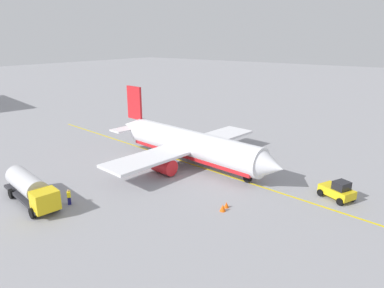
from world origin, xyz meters
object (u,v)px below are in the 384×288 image
(pushback_tug, at_px, (338,190))
(refueling_worker, at_px, (69,197))
(airplane, at_px, (190,145))
(safety_cone_nose, at_px, (223,208))
(fuel_tanker, at_px, (30,188))
(safety_cone_wingtip, at_px, (226,205))

(pushback_tug, xyz_separation_m, refueling_worker, (-22.53, -18.67, -0.19))
(airplane, relative_size, safety_cone_nose, 40.46)
(fuel_tanker, bearing_deg, safety_cone_nose, 31.89)
(airplane, bearing_deg, safety_cone_nose, -38.92)
(airplane, xyz_separation_m, pushback_tug, (19.90, 0.90, -1.73))
(airplane, xyz_separation_m, fuel_tanker, (-6.13, -20.02, -1.02))
(fuel_tanker, height_order, safety_cone_wingtip, fuel_tanker)
(fuel_tanker, bearing_deg, pushback_tug, 38.79)
(airplane, distance_m, safety_cone_wingtip, 14.15)
(safety_cone_nose, xyz_separation_m, safety_cone_wingtip, (-0.11, 0.89, -0.06))
(fuel_tanker, relative_size, pushback_tug, 2.51)
(pushback_tug, relative_size, safety_cone_wingtip, 6.75)
(airplane, height_order, refueling_worker, airplane)
(airplane, distance_m, refueling_worker, 18.06)
(safety_cone_wingtip, bearing_deg, pushback_tug, 46.56)
(pushback_tug, relative_size, safety_cone_nose, 5.62)
(safety_cone_nose, relative_size, safety_cone_wingtip, 1.20)
(fuel_tanker, xyz_separation_m, refueling_worker, (3.50, 2.25, -0.90))
(safety_cone_nose, bearing_deg, airplane, 141.08)
(pushback_tug, bearing_deg, safety_cone_nose, -130.42)
(safety_cone_nose, height_order, safety_cone_wingtip, safety_cone_nose)
(refueling_worker, bearing_deg, safety_cone_nose, 31.67)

